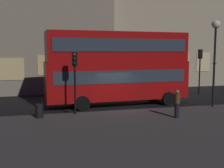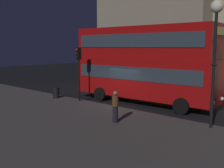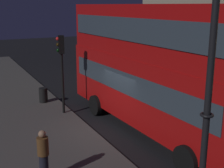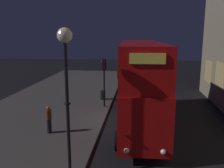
# 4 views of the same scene
# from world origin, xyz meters

# --- Properties ---
(ground_plane) EXTENTS (80.00, 80.00, 0.00)m
(ground_plane) POSITION_xyz_m (0.00, 0.00, 0.00)
(ground_plane) COLOR black
(sidewalk_slab) EXTENTS (44.00, 9.80, 0.12)m
(sidewalk_slab) POSITION_xyz_m (0.00, -5.73, 0.06)
(sidewalk_slab) COLOR #423F3D
(sidewalk_slab) RESTS_ON ground
(double_decker_bus) EXTENTS (10.67, 3.09, 5.34)m
(double_decker_bus) POSITION_xyz_m (0.61, 1.53, 2.99)
(double_decker_bus) COLOR #9E0C0C
(double_decker_bus) RESTS_ON ground
(traffic_light_near_kerb) EXTENTS (0.36, 0.39, 3.81)m
(traffic_light_near_kerb) POSITION_xyz_m (-2.89, -1.29, 2.87)
(traffic_light_near_kerb) COLOR black
(traffic_light_near_kerb) RESTS_ON sidewalk_slab
(street_lamp) EXTENTS (0.58, 0.58, 5.97)m
(street_lamp) POSITION_xyz_m (6.72, -1.35, 4.74)
(street_lamp) COLOR black
(street_lamp) RESTS_ON sidewalk_slab
(pedestrian) EXTENTS (0.34, 0.34, 1.64)m
(pedestrian) POSITION_xyz_m (2.69, -3.75, 0.96)
(pedestrian) COLOR black
(pedestrian) RESTS_ON sidewalk_slab
(litter_bin) EXTENTS (0.46, 0.46, 0.80)m
(litter_bin) POSITION_xyz_m (-5.04, -1.71, 0.52)
(litter_bin) COLOR black
(litter_bin) RESTS_ON sidewalk_slab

